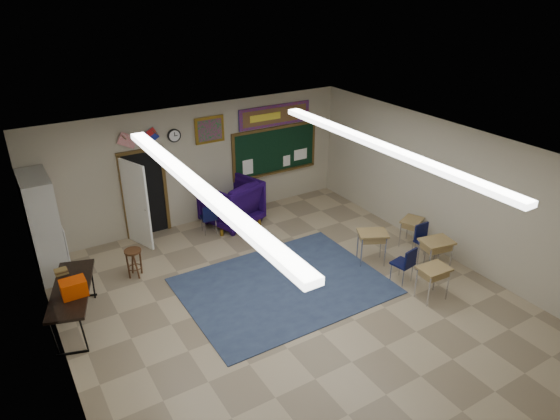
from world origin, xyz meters
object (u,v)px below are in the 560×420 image
wingback_armchair (231,202)px  folding_table (75,305)px  student_desk_front_left (372,246)px  wooden_stool (134,263)px  student_desk_front_right (411,231)px

wingback_armchair → folding_table: 4.76m
wingback_armchair → student_desk_front_left: size_ratio=1.65×
wooden_stool → folding_table: bearing=-143.2°
wingback_armchair → wooden_stool: (-2.84, -1.16, -0.26)m
student_desk_front_right → wingback_armchair: bearing=109.8°
wingback_armchair → wooden_stool: wingback_armchair is taller
student_desk_front_left → folding_table: bearing=-163.6°
student_desk_front_left → wooden_stool: (-4.59, 2.17, -0.10)m
student_desk_front_right → folding_table: size_ratio=0.33×
student_desk_front_left → folding_table: size_ratio=0.39×
student_desk_front_right → student_desk_front_left: bearing=161.9°
wingback_armchair → student_desk_front_left: wingback_armchair is taller
wingback_armchair → wooden_stool: size_ratio=2.04×
student_desk_front_right → folding_table: bearing=148.1°
folding_table → wooden_stool: folding_table is taller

